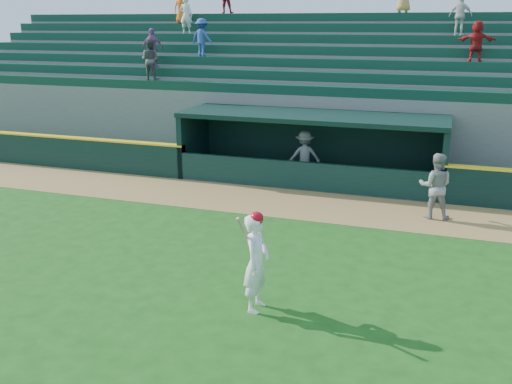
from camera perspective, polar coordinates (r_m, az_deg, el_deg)
ground at (r=13.92m, az=-2.15°, el=-6.92°), size 120.00×120.00×0.00m
warning_track at (r=18.29m, az=3.35°, el=-1.10°), size 40.00×3.00×0.01m
field_wall_left at (r=25.49m, az=-23.12°, el=4.03°), size 15.50×0.30×1.20m
wall_stripe_left at (r=25.37m, az=-23.28°, el=5.42°), size 15.50×0.32×0.06m
dugout_player_front at (r=17.41m, az=17.50°, el=0.57°), size 0.99×0.79×1.96m
dugout_player_inside at (r=20.78m, az=4.87°, el=3.62°), size 1.33×1.01×1.83m
dugout at (r=20.86m, az=5.73°, el=4.90°), size 9.40×2.80×2.46m
stands at (r=25.10m, az=8.25°, el=9.20°), size 34.50×6.25×7.56m
batter_at_plate at (r=11.31m, az=0.05°, el=-6.97°), size 0.51×0.85×2.08m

